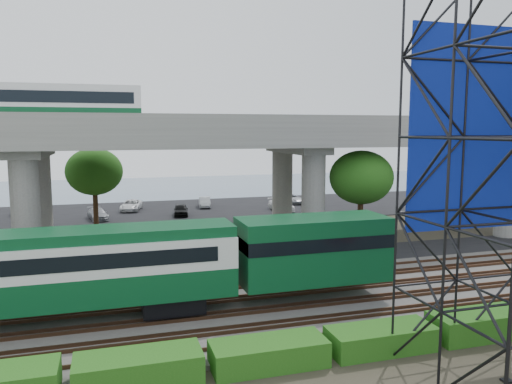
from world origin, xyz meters
name	(u,v)px	position (x,y,z in m)	size (l,w,h in m)	color
ground	(220,328)	(0.00, 0.00, 0.00)	(140.00, 140.00, 0.00)	#474233
ballast_bed	(212,311)	(0.00, 2.00, 0.10)	(90.00, 12.00, 0.20)	slate
service_road	(186,268)	(0.00, 10.50, 0.04)	(90.00, 5.00, 0.08)	black
parking_lot	(155,213)	(0.00, 34.00, 0.04)	(90.00, 18.00, 0.08)	black
harbor_water	(141,190)	(0.00, 56.00, 0.01)	(140.00, 40.00, 0.03)	#4A627B
rail_tracks	(212,308)	(0.00, 2.00, 0.28)	(90.00, 9.52, 0.16)	#472D1E
commuter_train	(77,268)	(-6.36, 2.00, 2.88)	(29.30, 3.06, 4.30)	black
overpass	(165,144)	(-0.61, 16.00, 8.21)	(80.00, 12.00, 12.40)	#9E9B93
hedge_strip	(269,352)	(1.01, -4.30, 0.56)	(34.60, 1.80, 1.20)	#1C5112
trees	(111,180)	(-4.67, 16.17, 5.57)	(40.94, 16.94, 7.69)	#382314
parked_cars	(175,207)	(2.23, 33.49, 0.68)	(37.22, 9.65, 1.29)	silver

